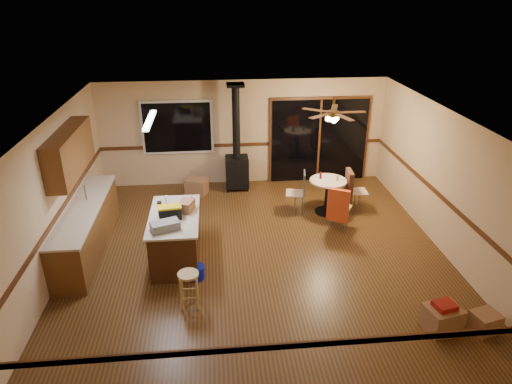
{
  "coord_description": "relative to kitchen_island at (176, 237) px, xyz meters",
  "views": [
    {
      "loc": [
        -0.74,
        -7.31,
        4.65
      ],
      "look_at": [
        0.0,
        0.3,
        1.15
      ],
      "focal_mm": 32.0,
      "sensor_mm": 36.0,
      "label": 1
    }
  ],
  "objects": [
    {
      "name": "floor",
      "position": [
        1.5,
        0.0,
        -0.45
      ],
      "size": [
        7.0,
        7.0,
        0.0
      ],
      "primitive_type": "plane",
      "color": "#4C2F15",
      "rests_on": "ground"
    },
    {
      "name": "ceiling",
      "position": [
        1.5,
        0.0,
        2.15
      ],
      "size": [
        7.0,
        7.0,
        0.0
      ],
      "primitive_type": "plane",
      "rotation": [
        3.14,
        0.0,
        0.0
      ],
      "color": "silver",
      "rests_on": "ground"
    },
    {
      "name": "wall_back",
      "position": [
        1.5,
        3.5,
        0.85
      ],
      "size": [
        7.0,
        0.0,
        7.0
      ],
      "primitive_type": "plane",
      "rotation": [
        1.57,
        0.0,
        0.0
      ],
      "color": "tan",
      "rests_on": "ground"
    },
    {
      "name": "wall_front",
      "position": [
        1.5,
        -3.5,
        0.85
      ],
      "size": [
        7.0,
        0.0,
        7.0
      ],
      "primitive_type": "plane",
      "rotation": [
        -1.57,
        0.0,
        0.0
      ],
      "color": "tan",
      "rests_on": "ground"
    },
    {
      "name": "wall_left",
      "position": [
        -2.0,
        0.0,
        0.85
      ],
      "size": [
        0.0,
        7.0,
        7.0
      ],
      "primitive_type": "plane",
      "rotation": [
        1.57,
        0.0,
        1.57
      ],
      "color": "tan",
      "rests_on": "ground"
    },
    {
      "name": "wall_right",
      "position": [
        5.0,
        0.0,
        0.85
      ],
      "size": [
        0.0,
        7.0,
        7.0
      ],
      "primitive_type": "plane",
      "rotation": [
        1.57,
        0.0,
        -1.57
      ],
      "color": "tan",
      "rests_on": "ground"
    },
    {
      "name": "chair_rail",
      "position": [
        1.5,
        0.0,
        0.55
      ],
      "size": [
        7.0,
        7.0,
        0.08
      ],
      "primitive_type": null,
      "color": "#482612",
      "rests_on": "ground"
    },
    {
      "name": "window",
      "position": [
        -0.1,
        3.45,
        1.05
      ],
      "size": [
        1.72,
        0.1,
        1.32
      ],
      "primitive_type": "cube",
      "color": "black",
      "rests_on": "ground"
    },
    {
      "name": "sliding_door",
      "position": [
        3.4,
        3.45,
        0.6
      ],
      "size": [
        2.52,
        0.1,
        2.1
      ],
      "primitive_type": "cube",
      "color": "black",
      "rests_on": "ground"
    },
    {
      "name": "lower_cabinets",
      "position": [
        -1.7,
        0.5,
        -0.02
      ],
      "size": [
        0.6,
        3.0,
        0.86
      ],
      "primitive_type": "cube",
      "color": "brown",
      "rests_on": "ground"
    },
    {
      "name": "countertop",
      "position": [
        -1.7,
        0.5,
        0.43
      ],
      "size": [
        0.64,
        3.04,
        0.04
      ],
      "primitive_type": "cube",
      "color": "beige",
      "rests_on": "lower_cabinets"
    },
    {
      "name": "upper_cabinets",
      "position": [
        -1.83,
        0.7,
        1.45
      ],
      "size": [
        0.35,
        2.0,
        0.8
      ],
      "primitive_type": "cube",
      "color": "brown",
      "rests_on": "ground"
    },
    {
      "name": "kitchen_island",
      "position": [
        0.0,
        0.0,
        0.0
      ],
      "size": [
        0.88,
        1.68,
        0.9
      ],
      "color": "#3F230F",
      "rests_on": "ground"
    },
    {
      "name": "wood_stove",
      "position": [
        1.3,
        3.05,
        0.28
      ],
      "size": [
        0.55,
        0.5,
        2.52
      ],
      "color": "black",
      "rests_on": "ground"
    },
    {
      "name": "ceiling_fan",
      "position": [
        3.2,
        1.57,
        1.76
      ],
      "size": [
        0.24,
        0.24,
        0.55
      ],
      "color": "brown",
      "rests_on": "ceiling"
    },
    {
      "name": "fluorescent_strip",
      "position": [
        -0.3,
        0.3,
        2.11
      ],
      "size": [
        0.1,
        1.2,
        0.04
      ],
      "primitive_type": "cube",
      "color": "white",
      "rests_on": "ceiling"
    },
    {
      "name": "toolbox_grey",
      "position": [
        -0.11,
        -0.51,
        0.52
      ],
      "size": [
        0.53,
        0.4,
        0.15
      ],
      "primitive_type": "cube",
      "rotation": [
        0.0,
        0.0,
        0.34
      ],
      "color": "slate",
      "rests_on": "kitchen_island"
    },
    {
      "name": "toolbox_black",
      "position": [
        -0.05,
        -0.13,
        0.55
      ],
      "size": [
        0.41,
        0.25,
        0.21
      ],
      "primitive_type": "cube",
      "rotation": [
        0.0,
        0.0,
        0.12
      ],
      "color": "black",
      "rests_on": "kitchen_island"
    },
    {
      "name": "toolbox_yellow_lid",
      "position": [
        -0.05,
        -0.13,
        0.67
      ],
      "size": [
        0.43,
        0.26,
        0.03
      ],
      "primitive_type": "cube",
      "rotation": [
        0.0,
        0.0,
        0.12
      ],
      "color": "gold",
      "rests_on": "toolbox_black"
    },
    {
      "name": "box_on_island",
      "position": [
        0.22,
        0.14,
        0.55
      ],
      "size": [
        0.31,
        0.36,
        0.2
      ],
      "primitive_type": "cube",
      "rotation": [
        0.0,
        0.0,
        -0.35
      ],
      "color": "#8A5F3D",
      "rests_on": "kitchen_island"
    },
    {
      "name": "bottle_dark",
      "position": [
        -0.23,
        -0.01,
        0.59
      ],
      "size": [
        0.09,
        0.09,
        0.28
      ],
      "primitive_type": "cylinder",
      "rotation": [
        0.0,
        0.0,
        -0.16
      ],
      "color": "black",
      "rests_on": "kitchen_island"
    },
    {
      "name": "bottle_pink",
      "position": [
        0.32,
        0.28,
        0.55
      ],
      "size": [
        0.08,
        0.08,
        0.21
      ],
      "primitive_type": "cylinder",
      "rotation": [
        0.0,
        0.0,
        0.15
      ],
      "color": "#D84C8C",
      "rests_on": "kitchen_island"
    },
    {
      "name": "bottle_white",
      "position": [
        -0.17,
        0.47,
        0.53
      ],
      "size": [
        0.07,
        0.07,
        0.17
      ],
      "primitive_type": "cylinder",
      "rotation": [
        0.0,
        0.0,
        -0.26
      ],
      "color": "white",
      "rests_on": "kitchen_island"
    },
    {
      "name": "bar_stool",
      "position": [
        0.28,
        -1.39,
        -0.15
      ],
      "size": [
        0.4,
        0.4,
        0.6
      ],
      "primitive_type": "cylinder",
      "rotation": [
        0.0,
        0.0,
        -0.27
      ],
      "color": "tan",
      "rests_on": "floor"
    },
    {
      "name": "blue_bucket",
      "position": [
        0.37,
        -0.67,
        -0.33
      ],
      "size": [
        0.36,
        0.36,
        0.24
      ],
      "primitive_type": "cylinder",
      "rotation": [
        0.0,
        0.0,
        0.3
      ],
      "color": "#0D19BE",
      "rests_on": "floor"
    },
    {
      "name": "dining_table",
      "position": [
        3.2,
        1.57,
        0.07
      ],
      "size": [
        0.8,
        0.8,
        0.78
      ],
      "color": "black",
      "rests_on": "ground"
    },
    {
      "name": "glass_red",
      "position": [
        3.05,
        1.67,
        0.4
      ],
      "size": [
        0.07,
        0.07,
        0.14
      ],
      "primitive_type": "cylinder",
      "rotation": [
        0.0,
        0.0,
        0.24
      ],
      "color": "#590C14",
      "rests_on": "dining_table"
    },
    {
      "name": "glass_cream",
      "position": [
        3.38,
        1.52,
        0.39
      ],
      "size": [
        0.07,
        0.07,
        0.13
      ],
      "primitive_type": "cylinder",
      "rotation": [
        0.0,
        0.0,
        -0.23
      ],
      "color": "beige",
      "rests_on": "dining_table"
    },
    {
      "name": "chair_left",
      "position": [
        2.6,
        1.66,
        0.14
      ],
      "size": [
        0.47,
        0.46,
        0.51
      ],
      "color": "#C4AB91",
      "rests_on": "ground"
    },
    {
      "name": "chair_near",
      "position": [
        3.21,
        0.71,
        0.14
      ],
      "size": [
        0.59,
        0.61,
        0.7
      ],
      "color": "#C4AB91",
      "rests_on": "ground"
    },
    {
      "name": "chair_right",
      "position": [
        3.72,
        1.64,
        0.14
      ],
      "size": [
        0.49,
        0.45,
        0.7
      ],
      "color": "#C4AB91",
      "rests_on": "ground"
    },
    {
      "name": "box_under_window",
      "position": [
        0.31,
        2.84,
        -0.26
      ],
      "size": [
        0.59,
        0.53,
        0.39
      ],
      "primitive_type": "cube",
      "rotation": [
        0.0,
        0.0,
        -0.35
      ],
      "color": "#8A5F3D",
      "rests_on": "floor"
    },
    {
      "name": "box_corner_a",
      "position": [
        3.99,
        -2.29,
        -0.27
      ],
      "size": [
        0.57,
        0.51,
        0.37
      ],
      "primitive_type": "cube",
      "rotation": [
        0.0,
        0.0,
        0.21
      ],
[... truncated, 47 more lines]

